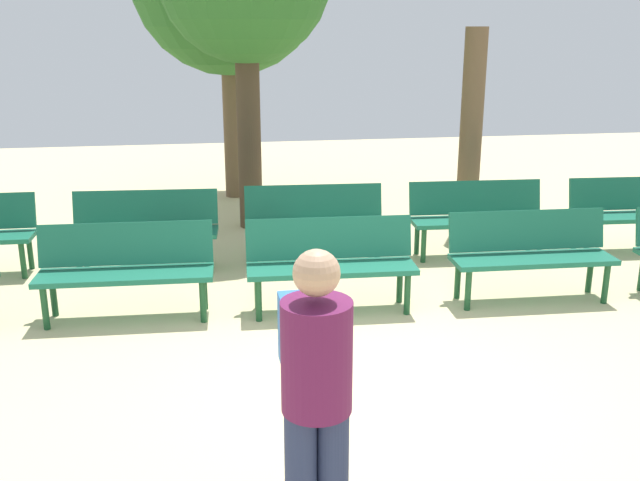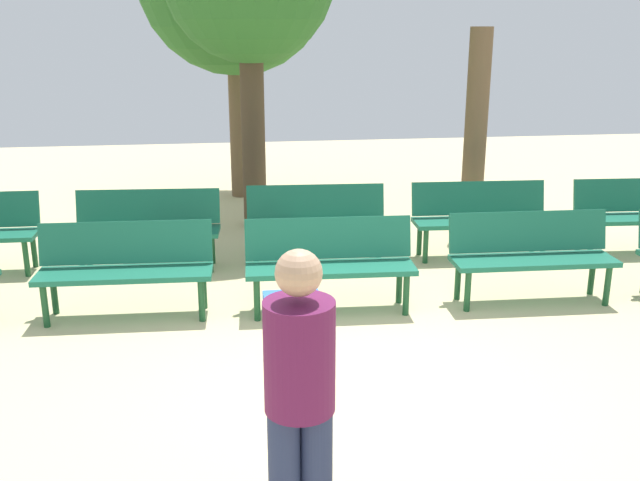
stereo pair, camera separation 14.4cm
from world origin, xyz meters
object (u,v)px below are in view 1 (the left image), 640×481
Objects in this scene: bench_r0_c2 at (331,259)px; bench_r1_c1 at (145,225)px; visitor_with_backpack at (315,389)px; bench_r1_c3 at (477,214)px; bench_r1_c4 at (636,209)px; bench_r0_c3 at (530,250)px; tree_2 at (471,131)px; bench_r1_c2 at (314,219)px; bench_r0_c1 at (126,265)px.

bench_r1_c1 is (-1.82, 1.53, 0.00)m from bench_r0_c2.
visitor_with_backpack is (1.15, -4.81, 0.43)m from bench_r1_c1.
bench_r1_c3 is at bearing -120.85° from visitor_with_backpack.
bench_r1_c1 is 1.00× the size of bench_r1_c4.
bench_r0_c3 is 2.81m from tree_2.
bench_r0_c3 is at bearing 1.24° from bench_r0_c2.
bench_r1_c2 is 3.93m from bench_r1_c4.
bench_r0_c1 is 1.91m from bench_r0_c2.
visitor_with_backpack is (-3.03, -5.89, -0.38)m from tree_2.
bench_r1_c4 is (2.01, 1.35, 0.00)m from bench_r0_c3.
bench_r1_c1 is (0.08, 1.40, 0.00)m from bench_r0_c1.
bench_r0_c3 is 1.46m from bench_r1_c3.
tree_2 is (2.28, 1.11, 0.81)m from bench_r1_c2.
bench_r1_c4 is at bearing 20.72° from bench_r0_c2.
bench_r0_c2 is at bearing -141.88° from bench_r1_c3.
bench_r0_c1 is at bearing -149.77° from tree_2.
bench_r0_c3 is 1.00× the size of bench_r1_c3.
bench_r1_c3 is 5.43m from visitor_with_backpack.
bench_r0_c1 is 0.99× the size of bench_r1_c1.
bench_r0_c3 is at bearing -97.64° from tree_2.
bench_r0_c3 is 0.99× the size of bench_r1_c1.
bench_r1_c1 is 4.96m from visitor_with_backpack.
bench_r1_c1 is at bearing -177.15° from bench_r1_c2.
bench_r1_c2 is at bearing 143.15° from bench_r0_c3.
bench_r0_c2 and bench_r1_c3 have the same top height.
tree_2 is at bearing 84.60° from bench_r0_c3.
visitor_with_backpack is (-0.67, -3.28, 0.43)m from bench_r0_c2.
bench_r1_c4 is (5.92, 1.17, 0.00)m from bench_r0_c1.
bench_r1_c4 is 0.99× the size of visitor_with_backpack.
bench_r0_c2 is at bearing -35.66° from bench_r1_c1.
bench_r0_c2 is 2.38m from bench_r1_c1.
bench_r1_c2 is (-1.92, 1.56, 0.00)m from bench_r0_c3.
tree_2 is at bearing 145.09° from bench_r1_c4.
bench_r0_c2 is 1.51m from bench_r1_c2.
tree_2 is (0.33, 1.20, 0.81)m from bench_r1_c3.
bench_r0_c2 and bench_r1_c1 have the same top height.
visitor_with_backpack is at bearing -132.01° from bench_r1_c4.
bench_r0_c2 is at bearing -89.59° from bench_r1_c2.
bench_r1_c3 is (1.94, -0.09, 0.00)m from bench_r1_c2.
visitor_with_backpack is (-0.76, -4.78, 0.43)m from bench_r1_c2.
bench_r0_c2 is 0.98× the size of visitor_with_backpack.
visitor_with_backpack is at bearing -95.40° from bench_r1_c2.
bench_r1_c4 is 6.56m from visitor_with_backpack.
bench_r1_c4 is at bearing -38.56° from tree_2.
bench_r1_c2 and bench_r1_c4 have the same top height.
bench_r0_c2 is at bearing -1.19° from bench_r0_c1.
bench_r0_c2 is 1.00× the size of bench_r0_c3.
bench_r0_c1 is at bearing 178.97° from bench_r0_c2.
bench_r1_c2 is at bearing -99.91° from visitor_with_backpack.
bench_r1_c3 is (3.85, -0.12, 0.00)m from bench_r1_c1.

